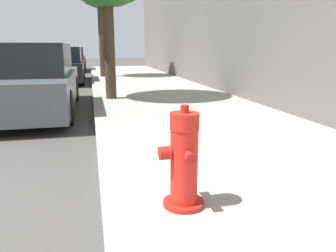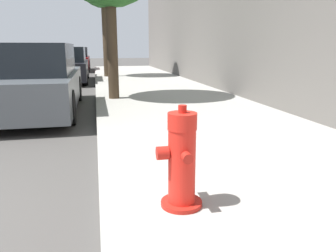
{
  "view_description": "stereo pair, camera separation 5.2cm",
  "coord_description": "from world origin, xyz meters",
  "px_view_note": "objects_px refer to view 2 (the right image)",
  "views": [
    {
      "loc": [
        1.84,
        -2.11,
        1.35
      ],
      "look_at": [
        2.66,
        1.39,
        0.48
      ],
      "focal_mm": 35.0,
      "sensor_mm": 36.0,
      "label": 1
    },
    {
      "loc": [
        1.89,
        -2.12,
        1.35
      ],
      "look_at": [
        2.66,
        1.39,
        0.48
      ],
      "focal_mm": 35.0,
      "sensor_mm": 36.0,
      "label": 2
    }
  ],
  "objects_px": {
    "fire_hydrant": "(181,162)",
    "parked_car_far": "(74,60)",
    "parked_car_mid": "(63,65)",
    "parked_car_near": "(31,80)"
  },
  "relations": [
    {
      "from": "parked_car_near",
      "to": "parked_car_far",
      "type": "height_order",
      "value": "parked_car_near"
    },
    {
      "from": "parked_car_mid",
      "to": "parked_car_near",
      "type": "bearing_deg",
      "value": -90.85
    },
    {
      "from": "parked_car_far",
      "to": "fire_hydrant",
      "type": "bearing_deg",
      "value": -84.16
    },
    {
      "from": "fire_hydrant",
      "to": "parked_car_far",
      "type": "relative_size",
      "value": 0.2
    },
    {
      "from": "parked_car_mid",
      "to": "parked_car_far",
      "type": "distance_m",
      "value": 6.39
    },
    {
      "from": "fire_hydrant",
      "to": "parked_car_mid",
      "type": "bearing_deg",
      "value": 99.34
    },
    {
      "from": "parked_car_near",
      "to": "fire_hydrant",
      "type": "bearing_deg",
      "value": -68.66
    },
    {
      "from": "fire_hydrant",
      "to": "parked_car_near",
      "type": "xyz_separation_m",
      "value": [
        -1.93,
        4.93,
        0.19
      ]
    },
    {
      "from": "parked_car_mid",
      "to": "parked_car_far",
      "type": "xyz_separation_m",
      "value": [
        0.04,
        6.39,
        -0.0
      ]
    },
    {
      "from": "fire_hydrant",
      "to": "parked_car_far",
      "type": "xyz_separation_m",
      "value": [
        -1.8,
        17.55,
        0.16
      ]
    }
  ]
}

